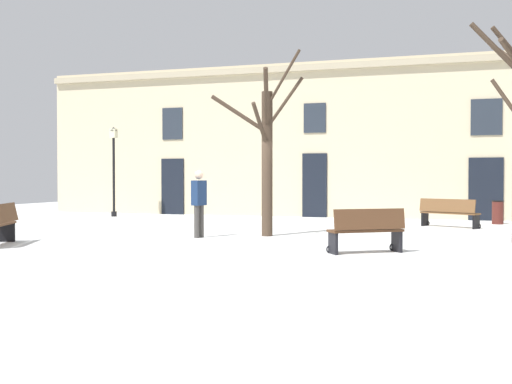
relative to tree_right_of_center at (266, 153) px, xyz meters
name	(u,v)px	position (x,y,z in m)	size (l,w,h in m)	color
ground_plane	(234,238)	(-0.61, -0.78, -2.21)	(37.25, 37.25, 0.00)	white
building_facade	(314,138)	(-0.61, 8.37, 0.88)	(23.28, 0.60, 6.05)	beige
tree_right_of_center	(266,153)	(0.00, 0.00, 0.00)	(2.43, 1.15, 4.83)	#423326
streetlamp	(114,162)	(-8.17, 6.10, -0.03)	(0.30, 0.30, 3.54)	black
litter_bin	(498,212)	(6.06, 6.45, -1.81)	(0.40, 0.40, 0.78)	#4C1E19
bench_by_litter_bin	(449,212)	(4.54, 4.50, -1.73)	(1.85, 1.24, 0.89)	brown
bench_back_to_back_right	(367,230)	(3.06, -2.94, -1.73)	(1.55, 1.25, 0.93)	#51331E
person_crossing_plaza	(199,200)	(-1.54, -0.92, -1.24)	(0.32, 0.43, 1.74)	#403D3A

